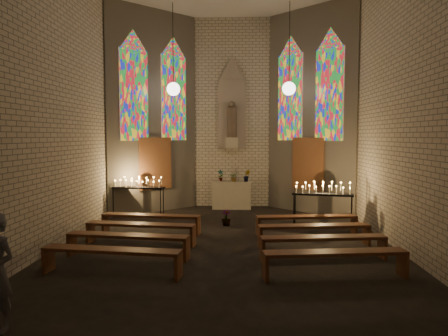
{
  "coord_description": "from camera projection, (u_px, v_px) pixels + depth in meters",
  "views": [
    {
      "loc": [
        0.36,
        -10.37,
        2.67
      ],
      "look_at": [
        -0.12,
        1.42,
        1.79
      ],
      "focal_mm": 35.0,
      "sensor_mm": 36.0,
      "label": 1
    }
  ],
  "objects": [
    {
      "name": "altar",
      "position": [
        232.0,
        195.0,
        15.94
      ],
      "size": [
        1.4,
        0.6,
        1.0
      ],
      "primitive_type": "cube",
      "color": "#C0B79D",
      "rests_on": "ground"
    },
    {
      "name": "aisle_flower_pot",
      "position": [
        226.0,
        218.0,
        12.92
      ],
      "size": [
        0.32,
        0.32,
        0.47
      ],
      "primitive_type": "imported",
      "rotation": [
        0.0,
        0.0,
        0.26
      ],
      "color": "#4C723F",
      "rests_on": "ground"
    },
    {
      "name": "pew_left_1",
      "position": [
        141.0,
        227.0,
        10.7
      ],
      "size": [
        2.73,
        0.72,
        0.52
      ],
      "rotation": [
        0.0,
        0.0,
        -0.13
      ],
      "color": "#512A17",
      "rests_on": "ground"
    },
    {
      "name": "pew_right_3",
      "position": [
        335.0,
        256.0,
        8.14
      ],
      "size": [
        2.73,
        0.72,
        0.52
      ],
      "rotation": [
        0.0,
        0.0,
        0.13
      ],
      "color": "#512A17",
      "rests_on": "ground"
    },
    {
      "name": "flower_vase_left",
      "position": [
        221.0,
        175.0,
        15.97
      ],
      "size": [
        0.26,
        0.22,
        0.42
      ],
      "primitive_type": "imported",
      "rotation": [
        0.0,
        0.0,
        0.39
      ],
      "color": "#4C723F",
      "rests_on": "altar"
    },
    {
      "name": "pew_left_3",
      "position": [
        112.0,
        254.0,
        8.31
      ],
      "size": [
        2.73,
        0.72,
        0.52
      ],
      "rotation": [
        0.0,
        0.0,
        -0.13
      ],
      "color": "#512A17",
      "rests_on": "ground"
    },
    {
      "name": "flower_vase_right",
      "position": [
        247.0,
        176.0,
        15.78
      ],
      "size": [
        0.25,
        0.2,
        0.43
      ],
      "primitive_type": "imported",
      "rotation": [
        0.0,
        0.0,
        0.06
      ],
      "color": "#4C723F",
      "rests_on": "altar"
    },
    {
      "name": "flower_vase_center",
      "position": [
        234.0,
        177.0,
        15.8
      ],
      "size": [
        0.31,
        0.27,
        0.34
      ],
      "primitive_type": "imported",
      "rotation": [
        0.0,
        0.0,
        0.0
      ],
      "color": "#4C723F",
      "rests_on": "altar"
    },
    {
      "name": "pew_left_0",
      "position": [
        151.0,
        218.0,
        11.89
      ],
      "size": [
        2.73,
        0.72,
        0.52
      ],
      "rotation": [
        0.0,
        0.0,
        -0.13
      ],
      "color": "#512A17",
      "rests_on": "ground"
    },
    {
      "name": "votive_stand_left",
      "position": [
        138.0,
        185.0,
        14.16
      ],
      "size": [
        1.74,
        0.59,
        1.25
      ],
      "rotation": [
        0.0,
        0.0,
        -0.11
      ],
      "color": "black",
      "rests_on": "ground"
    },
    {
      "name": "pew_right_1",
      "position": [
        314.0,
        229.0,
        10.53
      ],
      "size": [
        2.73,
        0.72,
        0.52
      ],
      "rotation": [
        0.0,
        0.0,
        0.13
      ],
      "color": "#512A17",
      "rests_on": "ground"
    },
    {
      "name": "pew_left_2",
      "position": [
        128.0,
        239.0,
        9.5
      ],
      "size": [
        2.73,
        0.72,
        0.52
      ],
      "rotation": [
        0.0,
        0.0,
        -0.13
      ],
      "color": "#512A17",
      "rests_on": "ground"
    },
    {
      "name": "pew_right_2",
      "position": [
        323.0,
        241.0,
        9.33
      ],
      "size": [
        2.73,
        0.72,
        0.52
      ],
      "rotation": [
        0.0,
        0.0,
        0.13
      ],
      "color": "#512A17",
      "rests_on": "ground"
    },
    {
      "name": "room",
      "position": [
        230.0,
        102.0,
        13.63
      ],
      "size": [
        8.22,
        12.43,
        7.0
      ],
      "color": "beige",
      "rests_on": "ground"
    },
    {
      "name": "pew_right_0",
      "position": [
        307.0,
        219.0,
        11.72
      ],
      "size": [
        2.73,
        0.72,
        0.52
      ],
      "rotation": [
        0.0,
        0.0,
        0.13
      ],
      "color": "#512A17",
      "rests_on": "ground"
    },
    {
      "name": "floor",
      "position": [
        226.0,
        246.0,
        10.55
      ],
      "size": [
        12.0,
        12.0,
        0.0
      ],
      "primitive_type": "plane",
      "color": "black",
      "rests_on": "ground"
    },
    {
      "name": "votive_stand_right",
      "position": [
        323.0,
        191.0,
        12.5
      ],
      "size": [
        1.76,
        0.79,
        1.26
      ],
      "rotation": [
        0.0,
        0.0,
        -0.23
      ],
      "color": "black",
      "rests_on": "ground"
    }
  ]
}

